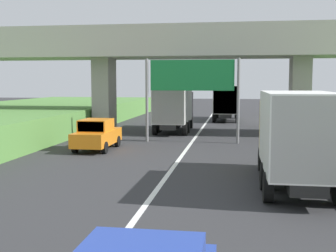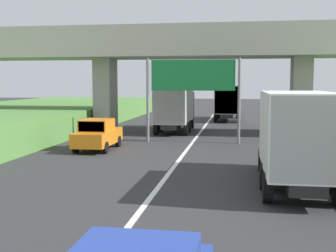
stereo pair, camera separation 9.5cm
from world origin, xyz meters
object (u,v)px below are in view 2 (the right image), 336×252
object	(u,v)px
truck_black	(176,106)
car_orange	(97,135)
overhead_highway_sign	(193,81)
truck_white	(228,101)
construction_barrel_3	(318,154)
truck_yellow	(295,134)

from	to	relation	value
truck_black	car_orange	size ratio (longest dim) A/B	1.78
overhead_highway_sign	truck_white	xyz separation A→B (m)	(1.78, 16.30, -1.93)
truck_black	construction_barrel_3	distance (m)	14.84
truck_yellow	construction_barrel_3	bearing A→B (deg)	70.52
overhead_highway_sign	truck_white	world-z (taller)	overhead_highway_sign
construction_barrel_3	truck_yellow	bearing A→B (deg)	-109.48
truck_yellow	truck_black	distance (m)	18.15
truck_yellow	truck_white	xyz separation A→B (m)	(-3.03, 27.44, 0.00)
truck_black	overhead_highway_sign	bearing A→B (deg)	-71.76
truck_white	construction_barrel_3	xyz separation A→B (m)	(4.70, -22.74, -1.47)
overhead_highway_sign	truck_black	xyz separation A→B (m)	(-1.89, 5.73, -1.93)
car_orange	construction_barrel_3	xyz separation A→B (m)	(11.41, -2.62, -0.40)
truck_yellow	truck_white	world-z (taller)	same
truck_white	construction_barrel_3	distance (m)	23.27
overhead_highway_sign	construction_barrel_3	world-z (taller)	overhead_highway_sign
truck_white	car_orange	xyz separation A→B (m)	(-6.71, -20.12, -1.08)
truck_black	truck_white	size ratio (longest dim) A/B	1.00
truck_white	construction_barrel_3	bearing A→B (deg)	-78.33
truck_white	car_orange	distance (m)	21.24
construction_barrel_3	truck_white	bearing A→B (deg)	101.67
overhead_highway_sign	truck_white	bearing A→B (deg)	83.76
truck_yellow	car_orange	distance (m)	12.24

